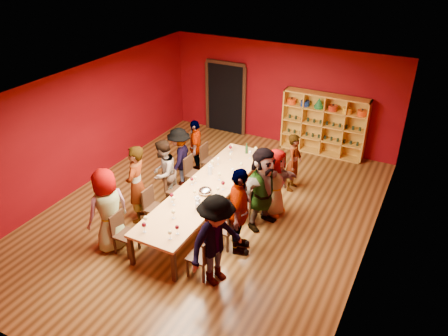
{
  "coord_description": "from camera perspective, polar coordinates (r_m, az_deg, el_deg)",
  "views": [
    {
      "loc": [
        4.15,
        -7.23,
        5.84
      ],
      "look_at": [
        0.26,
        0.3,
        1.15
      ],
      "focal_mm": 35.0,
      "sensor_mm": 36.0,
      "label": 1
    }
  ],
  "objects": [
    {
      "name": "chair_person_right_4",
      "position": [
        11.14,
        7.02,
        0.07
      ],
      "size": [
        0.42,
        0.42,
        0.89
      ],
      "color": "black",
      "rests_on": "ground"
    },
    {
      "name": "person_right_2",
      "position": [
        9.39,
        5.09,
        -2.62
      ],
      "size": [
        1.06,
        1.81,
        1.88
      ],
      "primitive_type": "imported",
      "rotation": [
        0.0,
        0.0,
        1.23
      ],
      "color": "white",
      "rests_on": "ground"
    },
    {
      "name": "person_left_1",
      "position": [
        9.72,
        -11.35,
        -2.11
      ],
      "size": [
        0.65,
        0.77,
        1.83
      ],
      "primitive_type": "imported",
      "rotation": [
        0.0,
        0.0,
        -1.29
      ],
      "color": "#47474C",
      "rests_on": "ground"
    },
    {
      "name": "carafe_b",
      "position": [
        8.99,
        -3.45,
        -4.56
      ],
      "size": [
        0.12,
        0.12,
        0.29
      ],
      "color": "white",
      "rests_on": "tasting_table"
    },
    {
      "name": "person_left_4",
      "position": [
        11.56,
        -3.71,
        2.79
      ],
      "size": [
        0.73,
        0.97,
        1.51
      ],
      "primitive_type": "imported",
      "rotation": [
        0.0,
        0.0,
        -1.14
      ],
      "color": "#151C3B",
      "rests_on": "ground"
    },
    {
      "name": "carafe_a",
      "position": [
        10.19,
        -1.85,
        -0.24
      ],
      "size": [
        0.11,
        0.11,
        0.27
      ],
      "color": "white",
      "rests_on": "tasting_table"
    },
    {
      "name": "wine_glass_1",
      "position": [
        10.82,
        0.82,
        1.73
      ],
      "size": [
        0.08,
        0.08,
        0.19
      ],
      "color": "white",
      "rests_on": "tasting_table"
    },
    {
      "name": "person_right_1",
      "position": [
        8.6,
        1.96,
        -5.73
      ],
      "size": [
        0.87,
        1.22,
        1.89
      ],
      "primitive_type": "imported",
      "rotation": [
        0.0,
        0.0,
        1.94
      ],
      "color": "pink",
      "rests_on": "ground"
    },
    {
      "name": "chair_person_left_1",
      "position": [
        9.73,
        -9.3,
        -4.78
      ],
      "size": [
        0.42,
        0.42,
        0.89
      ],
      "color": "black",
      "rests_on": "ground"
    },
    {
      "name": "person_left_2",
      "position": [
        10.26,
        -7.92,
        -0.64
      ],
      "size": [
        0.57,
        0.86,
        1.64
      ],
      "primitive_type": "imported",
      "rotation": [
        0.0,
        0.0,
        -1.39
      ],
      "color": "#4F4F54",
      "rests_on": "ground"
    },
    {
      "name": "wine_glass_21",
      "position": [
        9.23,
        -6.85,
        -3.59
      ],
      "size": [
        0.09,
        0.09,
        0.22
      ],
      "color": "white",
      "rests_on": "tasting_table"
    },
    {
      "name": "chair_person_right_1",
      "position": [
        8.96,
        0.45,
        -7.68
      ],
      "size": [
        0.42,
        0.42,
        0.89
      ],
      "color": "black",
      "rests_on": "ground"
    },
    {
      "name": "wine_glass_2",
      "position": [
        10.45,
        -1.53,
        0.78
      ],
      "size": [
        0.09,
        0.09,
        0.22
      ],
      "color": "white",
      "rests_on": "tasting_table"
    },
    {
      "name": "wine_glass_8",
      "position": [
        9.58,
        -0.12,
        -2.03
      ],
      "size": [
        0.09,
        0.09,
        0.22
      ],
      "color": "white",
      "rests_on": "tasting_table"
    },
    {
      "name": "wine_glass_22",
      "position": [
        8.61,
        -10.21,
        -6.53
      ],
      "size": [
        0.09,
        0.09,
        0.22
      ],
      "color": "white",
      "rests_on": "tasting_table"
    },
    {
      "name": "wine_glass_14",
      "position": [
        8.2,
        -7.09,
        -8.4
      ],
      "size": [
        0.08,
        0.08,
        0.2
      ],
      "color": "white",
      "rests_on": "tasting_table"
    },
    {
      "name": "wine_glass_13",
      "position": [
        10.91,
        3.43,
        2.01
      ],
      "size": [
        0.09,
        0.09,
        0.22
      ],
      "color": "white",
      "rests_on": "tasting_table"
    },
    {
      "name": "wine_glass_9",
      "position": [
        11.22,
        1.03,
        2.82
      ],
      "size": [
        0.08,
        0.08,
        0.2
      ],
      "color": "white",
      "rests_on": "tasting_table"
    },
    {
      "name": "wine_glass_16",
      "position": [
        11.16,
        0.86,
        2.7
      ],
      "size": [
        0.09,
        0.09,
        0.21
      ],
      "color": "white",
      "rests_on": "tasting_table"
    },
    {
      "name": "person_left_3",
      "position": [
        10.94,
        -5.82,
        1.31
      ],
      "size": [
        0.67,
        1.09,
        1.58
      ],
      "primitive_type": "imported",
      "rotation": [
        0.0,
        0.0,
        -1.31
      ],
      "color": "#5A89B9",
      "rests_on": "ground"
    },
    {
      "name": "wine_glass_4",
      "position": [
        9.8,
        -4.23,
        -1.5
      ],
      "size": [
        0.08,
        0.08,
        0.19
      ],
      "color": "white",
      "rests_on": "tasting_table"
    },
    {
      "name": "chair_person_right_2",
      "position": [
        9.73,
        3.25,
        -4.41
      ],
      "size": [
        0.42,
        0.42,
        0.89
      ],
      "color": "black",
      "rests_on": "ground"
    },
    {
      "name": "chair_person_left_2",
      "position": [
        10.3,
        -6.62,
        -2.53
      ],
      "size": [
        0.42,
        0.42,
        0.89
      ],
      "color": "black",
      "rests_on": "ground"
    },
    {
      "name": "wine_glass_7",
      "position": [
        10.37,
        2.25,
        0.47
      ],
      "size": [
        0.08,
        0.08,
        0.21
      ],
      "color": "white",
      "rests_on": "tasting_table"
    },
    {
      "name": "person_right_3",
      "position": [
        9.87,
        6.69,
        -1.9
      ],
      "size": [
        0.49,
        0.82,
        1.62
      ],
      "primitive_type": "imported",
      "rotation": [
        0.0,
        0.0,
        1.5
      ],
      "color": "#D48E97",
      "rests_on": "ground"
    },
    {
      "name": "wine_glass_5",
      "position": [
        11.12,
        4.18,
        2.52
      ],
      "size": [
        0.08,
        0.08,
        0.21
      ],
      "color": "white",
      "rests_on": "tasting_table"
    },
    {
      "name": "chair_person_left_4",
      "position": [
        11.51,
        -2.13,
        1.27
      ],
      "size": [
        0.42,
        0.42,
        0.89
      ],
      "color": "black",
      "rests_on": "ground"
    },
    {
      "name": "chair_person_left_3",
      "position": [
        10.91,
        -4.18,
        -0.46
      ],
      "size": [
        0.42,
        0.42,
        0.89
      ],
      "color": "black",
      "rests_on": "ground"
    },
    {
      "name": "room_shell",
      "position": [
        9.4,
        -2.23,
        1.42
      ],
      "size": [
        7.1,
        9.1,
        3.04
      ],
      "color": "#4E3114",
      "rests_on": "ground"
    },
    {
      "name": "spittoon_bowl",
      "position": [
        9.49,
        -2.46,
        -3.02
      ],
      "size": [
        0.3,
        0.3,
        0.17
      ],
      "primitive_type": "ellipsoid",
      "color": "#BABDC1",
      "rests_on": "tasting_table"
    },
    {
      "name": "doorway",
      "position": [
        13.91,
        0.3,
        9.15
      ],
      "size": [
        1.4,
        0.17,
        2.3
      ],
      "color": "black",
      "rests_on": "ground"
    },
    {
      "name": "chair_person_right_3",
      "position": [
        10.15,
        4.51,
        -2.91
      ],
      "size": [
        0.42,
        0.42,
        0.89
      ],
      "color": "black",
      "rests_on": "ground"
    },
    {
      "name": "shelving_unit",
      "position": [
        12.82,
        12.95,
        5.95
      ],
      "size": [
        2.4,
        0.4,
        1.8
      ],
      "color": "gold",
      "rests_on": "ground"
    },
    {
      "name": "person_right_4",
      "position": [
        10.91,
        9.1,
        0.75
      ],
      "size": [
        0.43,
        0.57,
        1.5
      ],
      "primitive_type": "imported",
      "rotation": [
        0.0,
        0.0,
        1.63
      ],
      "color": "#535459",
      "rests_on": "ground"
    },
    {
      "name": "wine_glass_19",
      "position": [
        9.12,
        -6.63,
        -4.04
      ],
      "size": [
        0.08,
        0.08,
        0.21
      ],
      "color": "white",
      "rests_on": "tasting_table"
    },
    {
      "name": "wine_glass_10",
      "position": [
        8.89,
        -3.51,
        -4.83
      ],
      "size": [
        0.09,
        0.09,
        0.21
      ],
      "color": "white",
      "rests_on": "tasting_table"
    },
    {
      "name": "chair_person_left_0",
      "position": [
        9.08,
        -13.16,
        -7.99
      ],
      "size": [
        0.42,
        0.42,
        0.89
      ],
      "color": "black",
      "rests_on": "ground"
    },
    {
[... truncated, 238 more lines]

